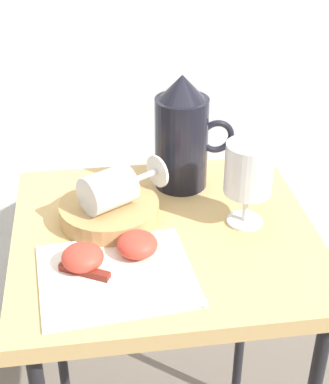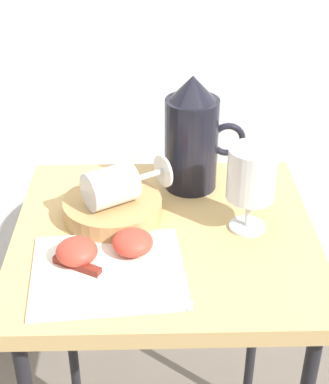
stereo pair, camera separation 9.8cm
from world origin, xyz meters
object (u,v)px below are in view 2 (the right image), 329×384
(wine_glass_tipped_near, at_px, (113,186))
(apple_half_left, at_px, (77,251))
(knife, at_px, (99,274))
(wine_glass_upright, at_px, (251,178))
(table, at_px, (164,266))
(apple_half_right, at_px, (133,242))
(basket_tray, at_px, (113,208))
(pitcher, at_px, (192,143))

(wine_glass_tipped_near, xyz_separation_m, apple_half_left, (-0.05, -0.12, -0.05))
(knife, bearing_deg, wine_glass_upright, 27.86)
(table, bearing_deg, knife, -130.02)
(wine_glass_tipped_near, height_order, apple_half_right, wine_glass_tipped_near)
(basket_tray, distance_m, apple_half_left, 0.14)
(apple_half_left, relative_size, apple_half_right, 1.00)
(wine_glass_tipped_near, distance_m, apple_half_left, 0.14)
(wine_glass_tipped_near, relative_size, apple_half_left, 2.42)
(table, distance_m, pitcher, 0.24)
(pitcher, xyz_separation_m, apple_half_right, (-0.11, -0.22, -0.07))
(pitcher, height_order, apple_half_right, pitcher)
(basket_tray, distance_m, wine_glass_tipped_near, 0.05)
(table, relative_size, wine_glass_tipped_near, 4.48)
(basket_tray, height_order, apple_half_left, apple_half_left)
(table, relative_size, apple_half_right, 10.85)
(apple_half_left, relative_size, knife, 0.31)
(table, relative_size, pitcher, 3.23)
(pitcher, relative_size, knife, 1.03)
(wine_glass_tipped_near, bearing_deg, table, -24.51)
(pitcher, relative_size, wine_glass_tipped_near, 1.39)
(basket_tray, xyz_separation_m, knife, (-0.01, -0.17, -0.01))
(pitcher, height_order, wine_glass_upright, pitcher)
(pitcher, height_order, wine_glass_tipped_near, pitcher)
(wine_glass_upright, bearing_deg, apple_half_right, -160.56)
(pitcher, distance_m, apple_half_left, 0.32)
(table, bearing_deg, wine_glass_tipped_near, 155.49)
(apple_half_right, bearing_deg, pitcher, 63.45)
(wine_glass_upright, bearing_deg, table, -176.90)
(table, relative_size, wine_glass_upright, 4.70)
(apple_half_left, height_order, apple_half_right, same)
(table, distance_m, knife, 0.18)
(pitcher, xyz_separation_m, knife, (-0.16, -0.28, -0.08))
(pitcher, distance_m, wine_glass_upright, 0.17)
(apple_half_right, xyz_separation_m, knife, (-0.05, -0.06, -0.01))
(table, height_order, apple_half_left, apple_half_left)
(wine_glass_upright, bearing_deg, knife, -152.14)
(basket_tray, relative_size, wine_glass_tipped_near, 1.09)
(wine_glass_upright, relative_size, apple_half_left, 2.31)
(pitcher, distance_m, wine_glass_tipped_near, 0.19)
(pitcher, bearing_deg, table, -109.61)
(basket_tray, distance_m, apple_half_right, 0.12)
(wine_glass_upright, height_order, apple_half_left, wine_glass_upright)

